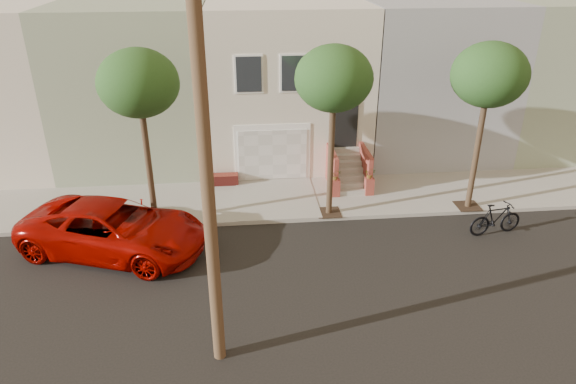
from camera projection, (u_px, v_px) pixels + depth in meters
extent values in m
plane|color=black|center=(318.00, 276.00, 16.36)|extent=(90.00, 90.00, 0.00)
cube|color=gray|center=(298.00, 199.00, 21.13)|extent=(40.00, 3.70, 0.15)
cube|color=beige|center=(285.00, 77.00, 24.82)|extent=(7.00, 8.00, 7.00)
cube|color=gray|center=(139.00, 80.00, 24.22)|extent=(6.50, 8.00, 7.00)
cube|color=gray|center=(423.00, 74.00, 25.42)|extent=(6.50, 8.00, 7.00)
cube|color=gray|center=(550.00, 71.00, 25.99)|extent=(6.50, 8.00, 7.00)
cube|color=white|center=(273.00, 152.00, 22.15)|extent=(3.20, 0.12, 2.50)
cube|color=silver|center=(273.00, 155.00, 22.14)|extent=(2.90, 0.06, 2.20)
cube|color=gray|center=(276.00, 198.00, 21.01)|extent=(3.20, 3.70, 0.02)
cube|color=maroon|center=(222.00, 179.00, 22.11)|extent=(1.40, 0.45, 0.44)
cube|color=black|center=(346.00, 124.00, 21.88)|extent=(1.00, 0.06, 2.00)
cube|color=#3F4751|center=(249.00, 74.00, 20.57)|extent=(1.00, 0.06, 1.40)
cube|color=white|center=(249.00, 74.00, 20.59)|extent=(1.15, 0.05, 1.55)
cube|color=#3F4751|center=(294.00, 73.00, 20.73)|extent=(1.00, 0.06, 1.40)
cube|color=white|center=(294.00, 73.00, 20.74)|extent=(1.15, 0.05, 1.55)
cube|color=#3F4751|center=(339.00, 72.00, 20.88)|extent=(1.00, 0.06, 1.40)
cube|color=white|center=(339.00, 72.00, 20.90)|extent=(1.15, 0.05, 1.55)
cube|color=gray|center=(352.00, 192.00, 21.27)|extent=(1.20, 0.28, 0.20)
cube|color=gray|center=(351.00, 185.00, 21.44)|extent=(1.20, 0.28, 0.20)
cube|color=gray|center=(349.00, 178.00, 21.60)|extent=(1.20, 0.28, 0.20)
cube|color=gray|center=(348.00, 170.00, 21.76)|extent=(1.20, 0.28, 0.20)
cube|color=gray|center=(347.00, 163.00, 21.93)|extent=(1.20, 0.28, 0.20)
cube|color=gray|center=(346.00, 157.00, 22.09)|extent=(1.20, 0.28, 0.20)
cube|color=gray|center=(345.00, 150.00, 22.26)|extent=(1.20, 0.28, 0.20)
cube|color=brown|center=(332.00, 169.00, 21.66)|extent=(0.18, 1.96, 1.60)
cube|color=brown|center=(365.00, 168.00, 21.78)|extent=(0.18, 1.96, 1.60)
cube|color=brown|center=(335.00, 188.00, 21.07)|extent=(0.35, 0.35, 0.70)
imported|color=#1E3F16|center=(336.00, 175.00, 20.82)|extent=(0.40, 0.35, 0.45)
cube|color=brown|center=(369.00, 186.00, 21.19)|extent=(0.35, 0.35, 0.70)
imported|color=#1E3F16|center=(370.00, 173.00, 20.94)|extent=(0.41, 0.35, 0.45)
cube|color=#2D2116|center=(156.00, 220.00, 19.31)|extent=(0.90, 0.90, 0.02)
cylinder|color=#312516|center=(149.00, 169.00, 18.40)|extent=(0.22, 0.22, 4.20)
ellipsoid|color=#1E3F16|center=(138.00, 83.00, 17.07)|extent=(2.70, 2.57, 2.29)
cube|color=#2D2116|center=(329.00, 212.00, 19.88)|extent=(0.90, 0.90, 0.02)
cylinder|color=#312516|center=(331.00, 162.00, 18.97)|extent=(0.22, 0.22, 4.20)
ellipsoid|color=#1E3F16|center=(334.00, 78.00, 17.64)|extent=(2.70, 2.57, 2.29)
cube|color=#2D2116|center=(468.00, 206.00, 20.37)|extent=(0.90, 0.90, 0.02)
cylinder|color=#312516|center=(476.00, 156.00, 19.45)|extent=(0.22, 0.22, 4.20)
ellipsoid|color=#1E3F16|center=(490.00, 75.00, 18.13)|extent=(2.70, 2.57, 2.29)
cylinder|color=#483221|center=(207.00, 176.00, 11.06)|extent=(0.30, 0.30, 10.00)
imported|color=#960601|center=(114.00, 229.00, 17.33)|extent=(6.80, 4.72, 1.73)
imported|color=black|center=(496.00, 219.00, 18.48)|extent=(2.08, 0.88, 1.21)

